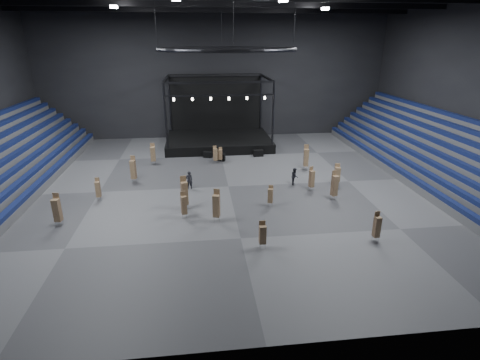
{
  "coord_description": "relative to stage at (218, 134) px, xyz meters",
  "views": [
    {
      "loc": [
        -2.89,
        -34.71,
        13.84
      ],
      "look_at": [
        0.94,
        -2.0,
        1.4
      ],
      "focal_mm": 28.0,
      "sensor_mm": 36.0,
      "label": 1
    }
  ],
  "objects": [
    {
      "name": "chair_stack_15",
      "position": [
        -4.21,
        -22.76,
        -0.28
      ],
      "size": [
        0.53,
        0.53,
        2.29
      ],
      "rotation": [
        0.0,
        0.0,
        0.31
      ],
      "color": "silver",
      "rests_on": "floor"
    },
    {
      "name": "chair_stack_10",
      "position": [
        -14.0,
        -23.04,
        -0.05
      ],
      "size": [
        0.58,
        0.58,
        2.72
      ],
      "rotation": [
        0.0,
        0.0,
        -0.14
      ],
      "color": "silver",
      "rests_on": "floor"
    },
    {
      "name": "chair_stack_13",
      "position": [
        -1.6,
        -23.7,
        -0.04
      ],
      "size": [
        0.65,
        0.65,
        2.74
      ],
      "rotation": [
        0.0,
        0.0,
        -0.3
      ],
      "color": "silver",
      "rests_on": "floor"
    },
    {
      "name": "chair_stack_12",
      "position": [
        9.72,
        -28.23,
        -0.26
      ],
      "size": [
        0.46,
        0.46,
        2.31
      ],
      "rotation": [
        0.0,
        0.0,
        0.08
      ],
      "color": "silver",
      "rests_on": "floor"
    },
    {
      "name": "chair_stack_5",
      "position": [
        -0.26,
        -8.23,
        -0.48
      ],
      "size": [
        0.51,
        0.51,
        1.81
      ],
      "rotation": [
        0.0,
        0.0,
        -0.29
      ],
      "color": "silver",
      "rests_on": "floor"
    },
    {
      "name": "wall_right",
      "position": [
        25.0,
        -16.24,
        7.55
      ],
      "size": [
        0.2,
        42.0,
        18.0
      ],
      "primitive_type": "cube",
      "color": "black",
      "rests_on": "ground"
    },
    {
      "name": "chair_stack_11",
      "position": [
        10.86,
        -17.17,
        -0.24
      ],
      "size": [
        0.58,
        0.58,
        2.26
      ],
      "rotation": [
        0.0,
        0.0,
        -0.12
      ],
      "color": "silver",
      "rests_on": "floor"
    },
    {
      "name": "wall_front",
      "position": [
        -0.0,
        -37.24,
        7.55
      ],
      "size": [
        50.0,
        0.2,
        18.0
      ],
      "primitive_type": "cube",
      "color": "black",
      "rests_on": "ground"
    },
    {
      "name": "chair_stack_9",
      "position": [
        1.36,
        -28.22,
        -0.35
      ],
      "size": [
        0.48,
        0.48,
        2.05
      ],
      "rotation": [
        0.0,
        0.0,
        0.02
      ],
      "color": "silver",
      "rests_on": "floor"
    },
    {
      "name": "floor",
      "position": [
        -0.0,
        -16.24,
        -1.45
      ],
      "size": [
        50.0,
        50.0,
        0.0
      ],
      "primitive_type": "plane",
      "color": "#4C4C4F",
      "rests_on": "ground"
    },
    {
      "name": "crew_member",
      "position": [
        6.72,
        -16.38,
        -0.59
      ],
      "size": [
        0.83,
        0.97,
        1.72
      ],
      "primitive_type": "imported",
      "rotation": [
        0.0,
        0.0,
        1.33
      ],
      "color": "black",
      "rests_on": "floor"
    },
    {
      "name": "bleachers_right",
      "position": [
        22.94,
        -16.24,
        0.28
      ],
      "size": [
        7.2,
        40.0,
        6.4
      ],
      "color": "#525255",
      "rests_on": "floor"
    },
    {
      "name": "wall_back",
      "position": [
        -0.0,
        4.76,
        7.55
      ],
      "size": [
        50.0,
        0.2,
        18.0
      ],
      "primitive_type": "cube",
      "color": "black",
      "rests_on": "ground"
    },
    {
      "name": "flight_case_left",
      "position": [
        -1.69,
        -6.15,
        -1.08
      ],
      "size": [
        1.23,
        0.96,
        0.74
      ],
      "primitive_type": "cube",
      "rotation": [
        0.0,
        0.0,
        -0.42
      ],
      "color": "black",
      "rests_on": "floor"
    },
    {
      "name": "chair_stack_2",
      "position": [
        -0.87,
        -8.53,
        -0.35
      ],
      "size": [
        0.54,
        0.54,
        2.11
      ],
      "rotation": [
        0.0,
        0.0,
        0.27
      ],
      "color": "silver",
      "rests_on": "floor"
    },
    {
      "name": "stage",
      "position": [
        0.0,
        0.0,
        0.0
      ],
      "size": [
        14.0,
        10.0,
        9.2
      ],
      "color": "black",
      "rests_on": "floor"
    },
    {
      "name": "chair_stack_6",
      "position": [
        -9.52,
        -13.92,
        -0.02
      ],
      "size": [
        0.58,
        0.58,
        2.81
      ],
      "rotation": [
        0.0,
        0.0,
        -0.18
      ],
      "color": "silver",
      "rests_on": "floor"
    },
    {
      "name": "chair_stack_14",
      "position": [
        9.12,
        -12.05,
        0.01
      ],
      "size": [
        0.58,
        0.58,
        2.87
      ],
      "rotation": [
        0.0,
        0.0,
        -0.13
      ],
      "color": "silver",
      "rests_on": "floor"
    },
    {
      "name": "chair_stack_7",
      "position": [
        -12.05,
        -18.23,
        -0.34
      ],
      "size": [
        0.42,
        0.42,
        2.16
      ],
      "rotation": [
        0.0,
        0.0,
        0.02
      ],
      "color": "silver",
      "rests_on": "floor"
    },
    {
      "name": "chair_stack_3",
      "position": [
        3.27,
        -21.31,
        -0.43
      ],
      "size": [
        0.54,
        0.54,
        1.93
      ],
      "rotation": [
        0.0,
        0.0,
        -0.34
      ],
      "color": "silver",
      "rests_on": "floor"
    },
    {
      "name": "truss_ring",
      "position": [
        -0.0,
        -16.24,
        11.55
      ],
      "size": [
        12.3,
        12.3,
        5.15
      ],
      "color": "black",
      "rests_on": "ceiling"
    },
    {
      "name": "chair_stack_8",
      "position": [
        7.93,
        -18.14,
        -0.23
      ],
      "size": [
        0.54,
        0.54,
        2.4
      ],
      "rotation": [
        0.0,
        0.0,
        0.32
      ],
      "color": "silver",
      "rests_on": "floor"
    },
    {
      "name": "chair_stack_1",
      "position": [
        -4.19,
        -20.99,
        0.06
      ],
      "size": [
        0.67,
        0.67,
        2.97
      ],
      "rotation": [
        0.0,
        0.0,
        0.27
      ],
      "color": "silver",
      "rests_on": "floor"
    },
    {
      "name": "flight_case_mid",
      "position": [
        -0.29,
        -7.62,
        -1.02
      ],
      "size": [
        1.42,
        1.0,
        0.86
      ],
      "primitive_type": "cube",
      "rotation": [
        0.0,
        0.0,
        -0.31
      ],
      "color": "black",
      "rests_on": "floor"
    },
    {
      "name": "chair_stack_0",
      "position": [
        9.32,
        -20.55,
        -0.04
      ],
      "size": [
        0.62,
        0.62,
        2.78
      ],
      "rotation": [
        0.0,
        0.0,
        0.3
      ],
      "color": "silver",
      "rests_on": "floor"
    },
    {
      "name": "chair_stack_4",
      "position": [
        -8.11,
        -8.22,
        -0.11
      ],
      "size": [
        0.56,
        0.56,
        2.55
      ],
      "rotation": [
        0.0,
        0.0,
        0.04
      ],
      "color": "silver",
      "rests_on": "floor"
    },
    {
      "name": "man_center",
      "position": [
        -3.86,
        -16.43,
        -0.54
      ],
      "size": [
        0.74,
        0.56,
        1.82
      ],
      "primitive_type": "imported",
      "rotation": [
        0.0,
        0.0,
        3.34
      ],
      "color": "black",
      "rests_on": "floor"
    },
    {
      "name": "flight_case_right",
      "position": [
        4.65,
        -6.38,
        -1.04
      ],
      "size": [
        1.25,
        0.68,
        0.81
      ],
      "primitive_type": "cube",
      "rotation": [
        0.0,
        0.0,
        0.06
      ],
      "color": "black",
      "rests_on": "floor"
    }
  ]
}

